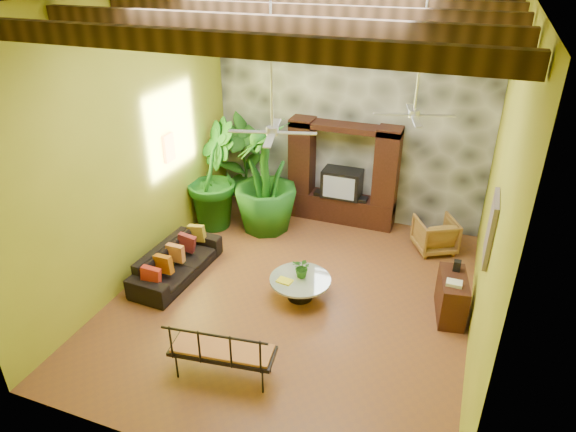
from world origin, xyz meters
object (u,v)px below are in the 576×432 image
at_px(sofa, 177,262).
at_px(iron_bench, 220,350).
at_px(wicker_armchair, 435,234).
at_px(side_console, 452,297).
at_px(tall_plant_c, 265,177).
at_px(entertainment_center, 342,181).
at_px(tall_plant_a, 244,160).
at_px(ceiling_fan_back, 416,101).
at_px(coffee_table, 300,285).
at_px(ceiling_fan_front, 272,117).
at_px(tall_plant_b, 212,175).

height_order(sofa, iron_bench, iron_bench).
bearing_deg(wicker_armchair, side_console, 74.78).
relative_size(sofa, tall_plant_c, 0.83).
height_order(tall_plant_c, side_console, tall_plant_c).
bearing_deg(sofa, side_console, -80.56).
xyz_separation_m(entertainment_center, tall_plant_a, (-2.40, 0.01, 0.15)).
bearing_deg(ceiling_fan_back, coffee_table, -141.91).
relative_size(wicker_armchair, iron_bench, 0.50).
relative_size(ceiling_fan_back, sofa, 0.90).
height_order(ceiling_fan_front, wicker_armchair, ceiling_fan_front).
height_order(entertainment_center, ceiling_fan_front, ceiling_fan_front).
relative_size(ceiling_fan_front, sofa, 0.90).
distance_m(coffee_table, side_console, 2.58).
height_order(sofa, tall_plant_c, tall_plant_c).
bearing_deg(tall_plant_c, side_console, -22.62).
relative_size(wicker_armchair, tall_plant_a, 0.35).
xyz_separation_m(entertainment_center, sofa, (-2.30, -3.28, -0.66)).
height_order(coffee_table, side_console, side_console).
height_order(ceiling_fan_back, side_console, ceiling_fan_back).
bearing_deg(tall_plant_b, iron_bench, -61.24).
relative_size(ceiling_fan_front, wicker_armchair, 2.39).
bearing_deg(ceiling_fan_front, ceiling_fan_back, 41.63).
height_order(ceiling_fan_back, iron_bench, ceiling_fan_back).
xyz_separation_m(coffee_table, iron_bench, (-0.42, -2.23, 0.28)).
bearing_deg(ceiling_fan_back, sofa, -161.02).
bearing_deg(sofa, wicker_armchair, -56.37).
bearing_deg(tall_plant_b, ceiling_fan_back, -10.46).
height_order(tall_plant_a, side_console, tall_plant_a).
bearing_deg(entertainment_center, wicker_armchair, -15.42).
bearing_deg(tall_plant_b, ceiling_fan_front, -44.71).
xyz_separation_m(tall_plant_c, side_console, (4.09, -1.70, -0.86)).
bearing_deg(iron_bench, ceiling_fan_back, 53.18).
bearing_deg(iron_bench, coffee_table, 71.88).
relative_size(tall_plant_b, side_console, 2.50).
bearing_deg(wicker_armchair, tall_plant_c, -22.61).
xyz_separation_m(coffee_table, side_console, (2.54, 0.42, 0.12)).
distance_m(ceiling_fan_front, tall_plant_c, 3.58).
height_order(entertainment_center, iron_bench, entertainment_center).
bearing_deg(wicker_armchair, tall_plant_b, -21.86).
height_order(iron_bench, side_console, iron_bench).
height_order(entertainment_center, coffee_table, entertainment_center).
relative_size(wicker_armchair, tall_plant_b, 0.33).
bearing_deg(coffee_table, tall_plant_b, 144.36).
bearing_deg(tall_plant_c, ceiling_fan_back, -17.55).
bearing_deg(tall_plant_c, tall_plant_b, -170.88).
relative_size(tall_plant_a, tall_plant_c, 0.91).
bearing_deg(sofa, ceiling_fan_back, -68.48).
xyz_separation_m(sofa, side_console, (4.95, 0.60, 0.08)).
distance_m(ceiling_fan_front, ceiling_fan_back, 2.41).
xyz_separation_m(ceiling_fan_back, tall_plant_b, (-4.20, 0.78, -2.22)).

